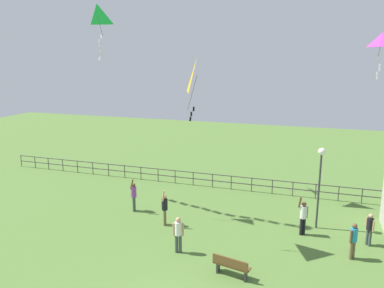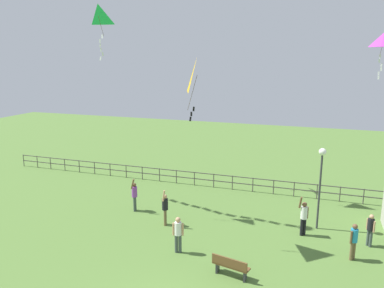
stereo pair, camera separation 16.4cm
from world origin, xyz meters
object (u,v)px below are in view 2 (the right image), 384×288
(person_3, at_px, (354,239))
(kite_5, at_px, (197,76))
(park_bench, at_px, (230,266))
(person_2, at_px, (304,216))
(kite_2, at_px, (98,18))
(person_5, at_px, (370,228))
(person_0, at_px, (135,194))
(person_4, at_px, (178,232))
(person_1, at_px, (165,207))
(lamppost, at_px, (321,170))
(kite_1, at_px, (384,43))

(person_3, relative_size, kite_5, 0.59)
(park_bench, xyz_separation_m, person_2, (2.49, 4.69, 0.54))
(kite_2, bearing_deg, park_bench, -26.94)
(person_5, bearing_deg, person_0, 178.97)
(person_0, bearing_deg, person_4, -41.94)
(person_1, xyz_separation_m, person_4, (1.66, -2.45, -0.02))
(person_5, height_order, kite_2, kite_2)
(person_1, xyz_separation_m, person_2, (6.79, 1.11, 0.03))
(person_4, bearing_deg, park_bench, -23.11)
(person_2, relative_size, person_5, 1.29)
(park_bench, xyz_separation_m, person_3, (4.63, 2.98, 0.47))
(kite_2, bearing_deg, lamppost, 8.47)
(kite_1, bearing_deg, kite_2, -158.71)
(person_3, xyz_separation_m, kite_1, (1.12, 6.40, 8.27))
(lamppost, relative_size, person_3, 2.57)
(park_bench, distance_m, kite_5, 7.91)
(park_bench, distance_m, person_2, 5.34)
(person_3, distance_m, person_4, 7.50)
(person_1, bearing_deg, park_bench, -39.74)
(person_1, distance_m, kite_2, 10.12)
(lamppost, height_order, kite_2, kite_2)
(person_1, relative_size, person_4, 1.17)
(person_3, bearing_deg, person_2, 141.40)
(lamppost, xyz_separation_m, person_1, (-7.43, -2.12, -2.09))
(lamppost, xyz_separation_m, person_0, (-9.78, -0.96, -2.09))
(person_0, xyz_separation_m, person_5, (12.08, -0.22, -0.08))
(lamppost, xyz_separation_m, kite_1, (2.62, 3.69, 6.14))
(person_0, height_order, kite_2, kite_2)
(park_bench, xyz_separation_m, person_0, (-6.65, 4.73, 0.51))
(person_1, height_order, person_3, person_1)
(person_3, bearing_deg, kite_1, 80.04)
(person_1, relative_size, person_2, 0.97)
(lamppost, xyz_separation_m, person_5, (2.30, -1.18, -2.17))
(kite_2, bearing_deg, kite_5, -16.08)
(person_1, distance_m, person_2, 6.88)
(person_0, relative_size, person_3, 1.19)
(kite_1, xyz_separation_m, kite_5, (-7.95, -7.00, -1.52))
(person_0, distance_m, person_3, 11.41)
(person_1, bearing_deg, person_0, 153.78)
(lamppost, bearing_deg, person_3, -61.11)
(lamppost, xyz_separation_m, kite_5, (-5.33, -3.31, 4.62))
(lamppost, distance_m, person_0, 10.05)
(person_0, relative_size, kite_1, 0.82)
(lamppost, bearing_deg, park_bench, -118.82)
(park_bench, bearing_deg, person_2, 61.98)
(park_bench, relative_size, kite_5, 0.56)
(lamppost, distance_m, kite_5, 7.79)
(person_3, height_order, kite_2, kite_2)
(person_1, distance_m, kite_5, 7.13)
(park_bench, height_order, person_5, person_5)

